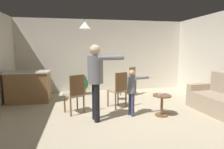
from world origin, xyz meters
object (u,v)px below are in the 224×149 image
(person_child, at_px, (132,87))
(dining_chair_near_wall, at_px, (129,80))
(person_adult, at_px, (96,74))
(potted_plant_corner, at_px, (82,84))
(kitchen_counter, at_px, (29,87))
(side_table_by_couch, at_px, (162,103))
(dining_chair_by_counter, at_px, (75,93))
(dining_chair_centre_back, at_px, (119,89))
(spare_remote_on_table, at_px, (161,94))

(person_child, height_order, dining_chair_near_wall, person_child)
(person_adult, xyz_separation_m, potted_plant_corner, (-0.28, 2.51, -0.68))
(kitchen_counter, height_order, side_table_by_couch, kitchen_counter)
(dining_chair_by_counter, height_order, potted_plant_corner, dining_chair_by_counter)
(kitchen_counter, height_order, person_child, person_child)
(dining_chair_by_counter, distance_m, potted_plant_corner, 1.99)
(person_adult, bearing_deg, dining_chair_by_counter, -148.51)
(person_child, height_order, dining_chair_centre_back, person_child)
(kitchen_counter, bearing_deg, person_adult, -43.94)
(side_table_by_couch, height_order, person_adult, person_adult)
(person_child, height_order, spare_remote_on_table, person_child)
(dining_chair_near_wall, bearing_deg, dining_chair_by_counter, 175.47)
(potted_plant_corner, distance_m, spare_remote_on_table, 3.09)
(side_table_by_couch, bearing_deg, person_child, 169.19)
(person_child, relative_size, spare_remote_on_table, 8.73)
(dining_chair_by_counter, bearing_deg, spare_remote_on_table, -40.75)
(side_table_by_couch, bearing_deg, person_adult, -179.35)
(person_adult, bearing_deg, spare_remote_on_table, 81.68)
(person_adult, bearing_deg, dining_chair_near_wall, 136.82)
(person_adult, distance_m, person_child, 0.96)
(person_adult, xyz_separation_m, dining_chair_by_counter, (-0.48, 0.54, -0.52))
(kitchen_counter, distance_m, person_adult, 2.70)
(dining_chair_by_counter, bearing_deg, kitchen_counter, 110.23)
(person_child, distance_m, dining_chair_near_wall, 1.98)
(side_table_by_couch, bearing_deg, potted_plant_corner, 126.96)
(dining_chair_by_counter, bearing_deg, dining_chair_near_wall, 12.60)
(side_table_by_couch, relative_size, person_child, 0.46)
(side_table_by_couch, relative_size, potted_plant_corner, 0.73)
(potted_plant_corner, bearing_deg, spare_remote_on_table, -52.84)
(kitchen_counter, bearing_deg, person_child, -31.06)
(kitchen_counter, bearing_deg, spare_remote_on_table, -27.01)
(person_adult, height_order, dining_chair_near_wall, person_adult)
(dining_chair_near_wall, bearing_deg, person_adult, -167.62)
(person_child, bearing_deg, potted_plant_corner, -168.54)
(kitchen_counter, relative_size, spare_remote_on_table, 9.69)
(person_child, height_order, potted_plant_corner, person_child)
(dining_chair_by_counter, height_order, spare_remote_on_table, dining_chair_by_counter)
(person_child, bearing_deg, person_adult, -94.70)
(side_table_by_couch, height_order, spare_remote_on_table, spare_remote_on_table)
(person_adult, distance_m, spare_remote_on_table, 1.67)
(side_table_by_couch, bearing_deg, kitchen_counter, 152.63)
(person_child, bearing_deg, dining_chair_by_counter, -120.46)
(dining_chair_by_counter, bearing_deg, person_child, -43.23)
(dining_chair_centre_back, relative_size, spare_remote_on_table, 7.69)
(dining_chair_near_wall, bearing_deg, side_table_by_couch, -127.71)
(dining_chair_by_counter, xyz_separation_m, potted_plant_corner, (0.20, 1.98, -0.15))
(kitchen_counter, distance_m, potted_plant_corner, 1.76)
(side_table_by_couch, xyz_separation_m, dining_chair_centre_back, (-0.91, 0.78, 0.22))
(side_table_by_couch, height_order, dining_chair_centre_back, dining_chair_centre_back)
(person_child, height_order, dining_chair_by_counter, person_child)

